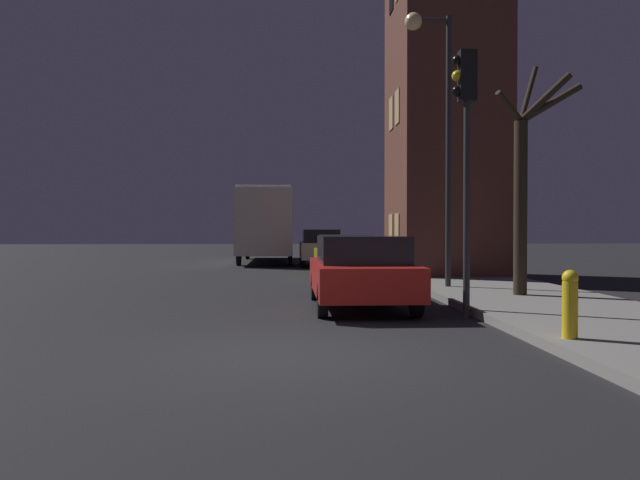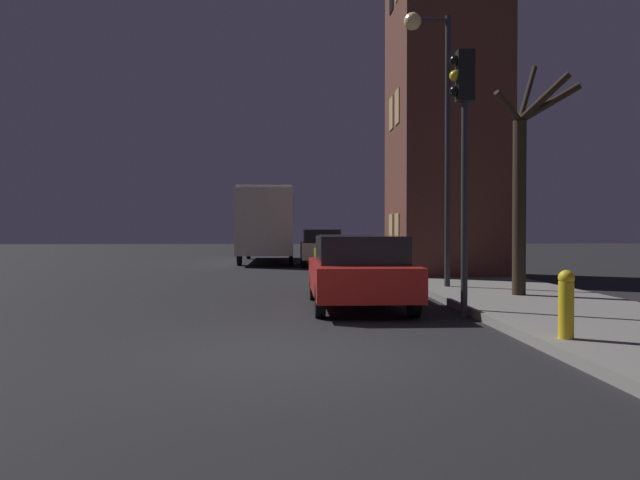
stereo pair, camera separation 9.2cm
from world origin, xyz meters
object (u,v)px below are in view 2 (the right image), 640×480
object	(u,v)px
streetlamp	(434,99)
bus	(268,220)
car_far_lane	(321,247)
bare_tree	(523,183)
fire_hydrant	(566,303)
car_mid_lane	(344,255)
traffic_light	(463,128)
car_near_lane	(359,270)

from	to	relation	value
streetlamp	bus	bearing A→B (deg)	107.41
bus	car_far_lane	xyz separation A→B (m)	(2.44, -3.37, -1.24)
bare_tree	bus	distance (m)	18.15
car_far_lane	fire_hydrant	distance (m)	19.22
car_mid_lane	fire_hydrant	xyz separation A→B (m)	(1.86, -12.02, -0.12)
car_mid_lane	bare_tree	bearing A→B (deg)	-63.16
fire_hydrant	traffic_light	bearing A→B (deg)	100.24
bare_tree	car_far_lane	xyz separation A→B (m)	(-3.74, 13.68, -1.78)
streetlamp	fire_hydrant	world-z (taller)	streetlamp
bare_tree	car_near_lane	bearing A→B (deg)	-166.34
streetlamp	traffic_light	size ratio (longest dim) A/B	1.44
bare_tree	car_mid_lane	bearing A→B (deg)	116.84
bus	bare_tree	bearing A→B (deg)	-70.09
car_far_lane	streetlamp	bearing A→B (deg)	-79.02
car_mid_lane	car_far_lane	bearing A→B (deg)	93.17
car_near_lane	car_far_lane	xyz separation A→B (m)	(-0.02, 14.58, 0.06)
bare_tree	bus	size ratio (longest dim) A/B	0.55
streetlamp	bare_tree	xyz separation A→B (m)	(1.49, -2.10, -2.26)
bus	car_near_lane	world-z (taller)	bus
traffic_light	car_far_lane	bearing A→B (deg)	96.08
streetlamp	traffic_light	world-z (taller)	streetlamp
streetlamp	traffic_light	distance (m)	4.79
streetlamp	car_mid_lane	world-z (taller)	streetlamp
bus	car_near_lane	distance (m)	18.17
bare_tree	streetlamp	bearing A→B (deg)	125.29
streetlamp	fire_hydrant	size ratio (longest dim) A/B	7.57
streetlamp	fire_hydrant	bearing A→B (deg)	-89.94
streetlamp	bare_tree	bearing A→B (deg)	-54.71
traffic_light	car_far_lane	xyz separation A→B (m)	(-1.71, 16.10, -2.58)
streetlamp	bare_tree	size ratio (longest dim) A/B	1.34
car_near_lane	fire_hydrant	distance (m)	5.03
fire_hydrant	streetlamp	bearing A→B (deg)	90.06
traffic_light	car_mid_lane	size ratio (longest dim) A/B	1.21
traffic_light	car_mid_lane	xyz separation A→B (m)	(-1.32, 9.03, -2.65)
streetlamp	bus	world-z (taller)	streetlamp
bare_tree	car_mid_lane	xyz separation A→B (m)	(-3.34, 6.61, -1.85)
streetlamp	car_near_lane	world-z (taller)	streetlamp
fire_hydrant	car_near_lane	bearing A→B (deg)	116.38
bus	fire_hydrant	xyz separation A→B (m)	(4.70, -22.46, -1.43)
bare_tree	bus	world-z (taller)	bare_tree
bus	car_far_lane	distance (m)	4.34
traffic_light	fire_hydrant	distance (m)	4.11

